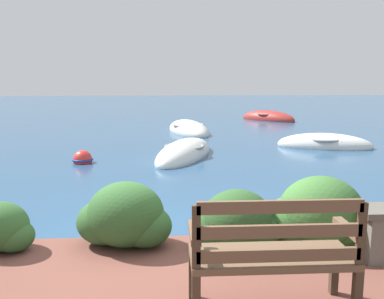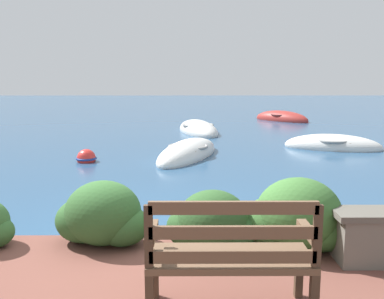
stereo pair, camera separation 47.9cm
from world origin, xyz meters
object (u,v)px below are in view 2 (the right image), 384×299
(rowboat_far, at_px, (198,131))
(mooring_buoy, at_px, (86,158))
(rowboat_mid, at_px, (333,146))
(rowboat_outer, at_px, (281,119))
(park_bench, at_px, (230,254))
(rowboat_nearest, at_px, (188,154))

(rowboat_far, height_order, mooring_buoy, rowboat_far)
(rowboat_mid, relative_size, rowboat_outer, 1.03)
(rowboat_outer, xyz_separation_m, mooring_buoy, (-6.56, -9.33, 0.01))
(park_bench, distance_m, rowboat_nearest, 7.53)
(rowboat_nearest, bearing_deg, park_bench, 23.11)
(rowboat_mid, relative_size, rowboat_far, 0.88)
(park_bench, height_order, rowboat_mid, park_bench)
(park_bench, bearing_deg, rowboat_far, 90.09)
(park_bench, bearing_deg, mooring_buoy, 111.60)
(rowboat_mid, xyz_separation_m, rowboat_far, (-3.66, 3.41, 0.00))
(rowboat_far, relative_size, mooring_buoy, 6.63)
(rowboat_nearest, distance_m, rowboat_far, 4.64)
(rowboat_mid, bearing_deg, park_bench, -94.31)
(rowboat_far, height_order, rowboat_outer, rowboat_outer)
(rowboat_mid, bearing_deg, rowboat_far, 155.52)
(rowboat_nearest, bearing_deg, rowboat_outer, 174.94)
(rowboat_mid, xyz_separation_m, mooring_buoy, (-6.38, -1.82, 0.02))
(rowboat_mid, height_order, rowboat_far, rowboat_far)
(park_bench, distance_m, rowboat_mid, 9.47)
(park_bench, relative_size, rowboat_outer, 0.45)
(rowboat_far, relative_size, rowboat_outer, 1.17)
(rowboat_nearest, distance_m, mooring_buoy, 2.45)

